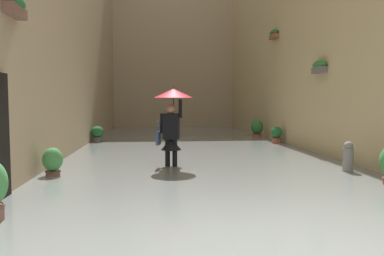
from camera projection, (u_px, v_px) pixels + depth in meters
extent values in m
plane|color=slate|center=(188.00, 149.00, 13.72)|extent=(60.00, 60.00, 0.00)
cube|color=slate|center=(188.00, 147.00, 13.72)|extent=(8.24, 25.58, 0.17)
cube|color=brown|center=(274.00, 37.00, 15.14)|extent=(0.20, 0.70, 0.18)
ellipsoid|color=#23602D|center=(274.00, 33.00, 15.13)|extent=(0.28, 0.76, 0.24)
cube|color=#66605B|center=(319.00, 70.00, 11.00)|extent=(0.20, 0.70, 0.18)
ellipsoid|color=#2D7033|center=(319.00, 65.00, 10.99)|extent=(0.28, 0.76, 0.24)
cube|color=brown|center=(15.00, 11.00, 6.46)|extent=(0.20, 0.70, 0.18)
ellipsoid|color=#23602D|center=(15.00, 2.00, 6.45)|extent=(0.28, 0.76, 0.24)
cube|color=tan|center=(173.00, 33.00, 23.91)|extent=(11.04, 1.80, 12.21)
cube|color=black|center=(168.00, 171.00, 9.10)|extent=(0.17, 0.26, 0.10)
cylinder|color=black|center=(168.00, 154.00, 9.08)|extent=(0.15, 0.15, 0.73)
cube|color=black|center=(175.00, 171.00, 9.07)|extent=(0.17, 0.26, 0.10)
cylinder|color=black|center=(175.00, 154.00, 9.05)|extent=(0.15, 0.15, 0.73)
cube|color=black|center=(171.00, 126.00, 9.01)|extent=(0.42, 0.31, 0.62)
cone|color=black|center=(171.00, 144.00, 9.04)|extent=(0.61, 0.61, 0.28)
sphere|color=#8C664C|center=(171.00, 109.00, 8.98)|extent=(0.22, 0.22, 0.22)
cylinder|color=black|center=(180.00, 109.00, 8.95)|extent=(0.10, 0.10, 0.44)
cylinder|color=black|center=(162.00, 123.00, 9.05)|extent=(0.10, 0.10, 0.48)
cylinder|color=black|center=(173.00, 103.00, 8.96)|extent=(0.02, 0.02, 0.49)
cone|color=red|center=(173.00, 93.00, 8.95)|extent=(0.95, 0.95, 0.22)
cylinder|color=black|center=(173.00, 87.00, 8.94)|extent=(0.01, 0.01, 0.08)
cube|color=#334766|center=(158.00, 138.00, 9.06)|extent=(0.13, 0.29, 0.32)
torus|color=#334766|center=(158.00, 127.00, 9.04)|extent=(0.10, 0.29, 0.30)
cylinder|color=#9E563D|center=(257.00, 138.00, 16.45)|extent=(0.40, 0.40, 0.31)
torus|color=brown|center=(257.00, 134.00, 16.44)|extent=(0.44, 0.44, 0.04)
ellipsoid|color=#2D7033|center=(257.00, 127.00, 16.42)|extent=(0.52, 0.52, 0.64)
cylinder|color=#66605B|center=(97.00, 142.00, 14.63)|extent=(0.37, 0.37, 0.34)
torus|color=#56524E|center=(97.00, 137.00, 14.62)|extent=(0.40, 0.40, 0.04)
ellipsoid|color=#23602D|center=(97.00, 132.00, 14.60)|extent=(0.49, 0.49, 0.44)
cylinder|color=brown|center=(53.00, 177.00, 7.97)|extent=(0.30, 0.30, 0.25)
torus|color=brown|center=(53.00, 171.00, 7.96)|extent=(0.33, 0.33, 0.04)
ellipsoid|color=#428947|center=(53.00, 159.00, 7.94)|extent=(0.42, 0.42, 0.51)
cylinder|color=#9E563D|center=(277.00, 143.00, 14.29)|extent=(0.36, 0.36, 0.34)
torus|color=brown|center=(277.00, 138.00, 14.28)|extent=(0.40, 0.40, 0.04)
ellipsoid|color=#23602D|center=(277.00, 132.00, 14.26)|extent=(0.43, 0.43, 0.44)
cylinder|color=gray|center=(348.00, 163.00, 8.42)|extent=(0.23, 0.23, 0.69)
sphere|color=gray|center=(348.00, 146.00, 8.39)|extent=(0.21, 0.21, 0.21)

